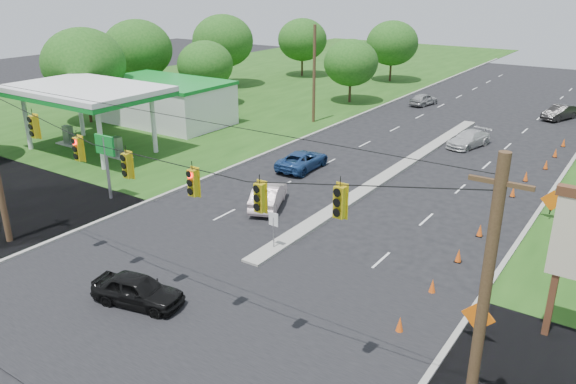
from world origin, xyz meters
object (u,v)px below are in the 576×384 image
Objects in this scene: blue_pickup at (303,160)px; gas_station at (153,99)px; black_sedan at (138,290)px; white_sedan at (268,196)px.

gas_station is at bearing -10.49° from blue_pickup.
black_sedan is 11.97m from white_sedan.
black_sedan is at bearing 74.95° from white_sedan.
black_sedan is at bearing 99.57° from blue_pickup.
gas_station is 22.35m from white_sedan.
white_sedan is 0.92× the size of blue_pickup.
white_sedan is at bearing -25.96° from gas_station.
white_sedan reaches higher than blue_pickup.
gas_station reaches higher than black_sedan.
gas_station reaches higher than white_sedan.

